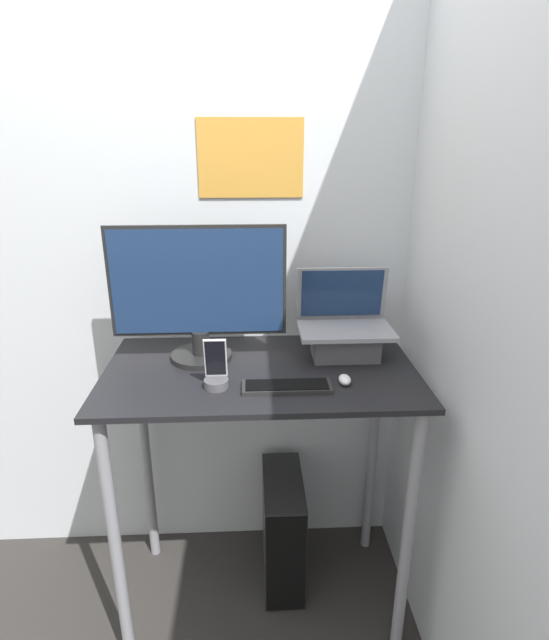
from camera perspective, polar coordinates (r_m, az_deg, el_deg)
wall_back at (r=2.03m, az=-1.93°, el=5.67°), size 6.00×0.06×2.60m
wall_side_right at (r=1.51m, az=23.04°, el=-1.06°), size 0.05×6.00×2.60m
desk at (r=1.84m, az=-1.55°, el=-11.03°), size 1.08×0.61×1.05m
laptop at (r=1.84m, az=8.02°, el=-1.50°), size 0.34×0.23×0.31m
monitor at (r=1.76m, az=-8.70°, el=2.63°), size 0.62×0.22×0.48m
keyboard at (r=1.61m, az=1.42°, el=-7.60°), size 0.29×0.09×0.02m
mouse at (r=1.65m, az=8.04°, el=-6.77°), size 0.04×0.06×0.03m
cell_phone at (r=1.62m, az=-6.70°, el=-6.21°), size 0.08×0.08×0.17m
computer_tower at (r=2.30m, az=0.97°, el=-22.74°), size 0.16×0.39×0.49m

